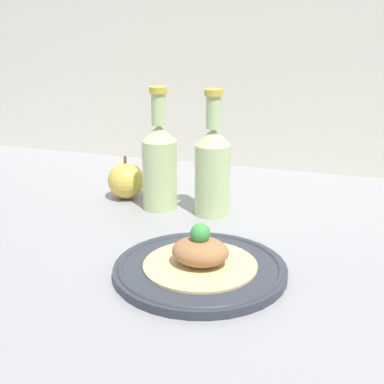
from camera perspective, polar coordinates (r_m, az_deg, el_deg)
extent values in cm
cube|color=gray|center=(97.29, -2.20, -6.35)|extent=(180.00, 110.00, 4.00)
cube|color=silver|center=(139.63, 5.52, 18.93)|extent=(180.00, 3.00, 80.00)
cylinder|color=#2D333D|center=(84.65, 0.87, -8.32)|extent=(27.25, 27.25, 1.38)
torus|color=#2D333D|center=(84.43, 0.88, -8.03)|extent=(26.03, 26.03, 0.97)
cylinder|color=#D6BC7F|center=(84.25, 0.88, -7.79)|extent=(17.91, 17.91, 0.40)
ellipsoid|color=#9E6B42|center=(83.25, 0.88, -6.36)|extent=(8.96, 7.62, 4.22)
sphere|color=green|center=(82.01, 0.90, -4.43)|extent=(3.13, 3.13, 3.13)
cylinder|color=#B7D18E|center=(110.45, -3.46, 1.84)|extent=(7.20, 7.20, 14.45)
cone|color=#B7D18E|center=(108.24, -3.55, 6.33)|extent=(7.20, 7.20, 3.24)
cylinder|color=#B7D18E|center=(107.32, -3.60, 8.84)|extent=(2.88, 2.88, 6.38)
cylinder|color=gold|center=(106.74, -3.64, 10.84)|extent=(3.60, 3.60, 1.20)
cylinder|color=#B7D18E|center=(107.01, 2.20, 1.31)|extent=(7.20, 7.20, 14.45)
cone|color=#B7D18E|center=(104.72, 2.26, 5.93)|extent=(7.20, 7.20, 3.24)
cylinder|color=#B7D18E|center=(103.78, 2.29, 8.52)|extent=(2.88, 2.88, 6.38)
cylinder|color=gold|center=(103.18, 2.32, 10.59)|extent=(3.60, 3.60, 1.20)
sphere|color=gold|center=(118.06, -7.05, 1.21)|extent=(8.00, 8.00, 8.00)
cylinder|color=brown|center=(116.77, -7.14, 3.37)|extent=(0.64, 0.64, 1.80)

